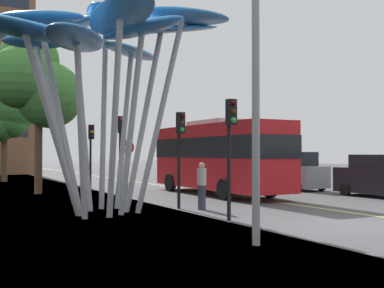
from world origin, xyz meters
The scene contains 14 objects.
ground centered at (-0.69, 0.00, -0.05)m, with size 120.00×240.00×0.10m.
red_bus centered at (1.73, 10.72, 2.05)m, with size 2.83×9.78×3.75m.
leaf_sculpture centered at (-5.88, 6.16, 6.02)m, with size 9.40×8.46×7.77m.
traffic_light_kerb_near centered at (-2.83, 2.45, 2.72)m, with size 0.28×0.42×3.76m.
traffic_light_kerb_far centered at (-2.77, 6.04, 2.63)m, with size 0.28×0.42×3.63m.
traffic_light_island_mid centered at (-3.17, 11.51, 2.78)m, with size 0.28×0.42×3.85m.
traffic_light_opposite centered at (-3.32, 15.96, 2.67)m, with size 0.28×0.42×3.68m.
car_parked_mid centered at (7.79, 5.81, 0.96)m, with size 2.00×4.33×2.03m.
car_parked_far centered at (7.30, 11.33, 1.01)m, with size 1.91×3.85×2.17m.
street_lamp centered at (-4.03, -1.10, 4.77)m, with size 1.74×0.44×7.44m.
tree_pavement_near centered at (-6.30, 15.48, 5.77)m, with size 4.91×4.65×8.54m.
tree_pavement_far centered at (-6.59, 27.38, 4.82)m, with size 4.57×4.95×7.29m.
pedestrian centered at (-2.17, 5.43, 0.88)m, with size 0.34×0.34×1.75m.
no_entry_sign centered at (-3.42, 9.94, 1.77)m, with size 0.60×0.12×2.66m.
Camera 1 is at (-10.81, -9.97, 2.08)m, focal length 44.51 mm.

